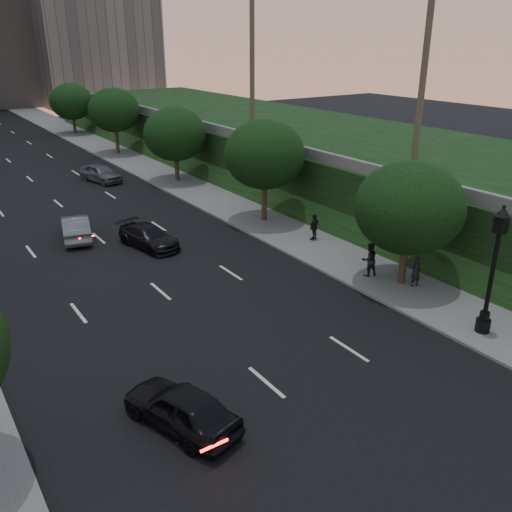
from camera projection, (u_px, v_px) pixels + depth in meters
ground at (365, 468)px, 15.59m from camera, size 160.00×160.00×0.00m
road_surface at (66, 210)px, 38.64m from camera, size 16.00×140.00×0.02m
sidewalk_right at (193, 188)px, 43.92m from camera, size 4.50×140.00×0.15m
embankment at (322, 153)px, 47.73m from camera, size 18.00×90.00×4.00m
parapet_wall at (240, 135)px, 42.45m from camera, size 0.35×90.00×0.70m
tree_right_a at (409, 208)px, 25.55m from camera, size 5.20×5.20×6.24m
tree_right_b at (264, 155)px, 34.58m from camera, size 5.20×5.20×6.74m
tree_right_c at (175, 134)px, 44.76m from camera, size 5.20×5.20×6.24m
tree_right_d at (114, 110)px, 55.33m from camera, size 5.20×5.20×6.74m
tree_right_e at (71, 101)px, 67.05m from camera, size 5.20×5.20×6.24m
street_lamp at (492, 277)px, 21.61m from camera, size 0.64×0.64×5.62m
sedan_near_left at (181, 407)px, 17.01m from camera, size 2.86×4.53×1.44m
sedan_mid_left at (76, 227)px, 32.95m from camera, size 2.53×4.71×1.47m
sedan_near_right at (149, 237)px, 31.70m from camera, size 2.72×4.73×1.29m
sedan_far_right at (101, 173)px, 45.96m from camera, size 2.83×4.70×1.50m
pedestrian_a at (416, 272)px, 26.32m from camera, size 0.62×0.47×1.55m
pedestrian_b at (369, 259)px, 27.46m from camera, size 0.98×0.83×1.76m
pedestrian_c at (314, 227)px, 32.39m from camera, size 1.03×0.68×1.62m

